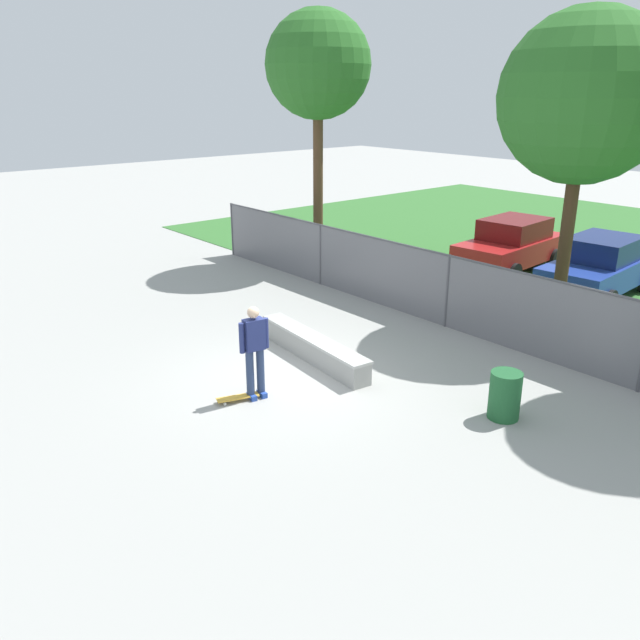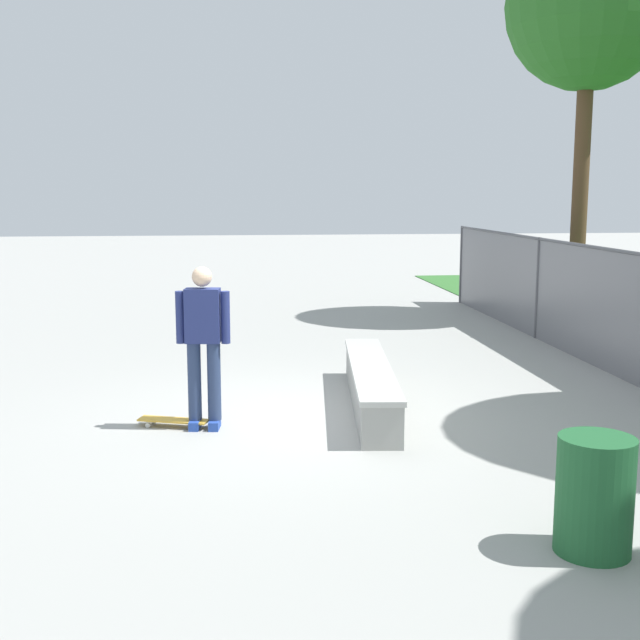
% 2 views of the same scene
% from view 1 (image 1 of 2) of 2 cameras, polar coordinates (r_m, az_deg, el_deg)
% --- Properties ---
extents(ground_plane, '(80.00, 80.00, 0.00)m').
position_cam_1_polar(ground_plane, '(13.12, -2.90, -5.35)').
color(ground_plane, '#9E9E99').
extents(grass_strip, '(31.14, 20.00, 0.02)m').
position_cam_1_polar(grass_strip, '(24.91, 26.23, 4.83)').
color(grass_strip, '#336B2D').
rests_on(grass_strip, ground).
extents(concrete_ledge, '(3.59, 0.85, 0.52)m').
position_cam_1_polar(concrete_ledge, '(14.02, -0.60, -2.45)').
color(concrete_ledge, '#999993').
rests_on(concrete_ledge, ground).
extents(skateboarder, '(0.31, 0.60, 1.82)m').
position_cam_1_polar(skateboarder, '(12.09, -5.79, -2.48)').
color(skateboarder, '#2647A5').
rests_on(skateboarder, ground).
extents(skateboard, '(0.44, 0.82, 0.09)m').
position_cam_1_polar(skateboard, '(12.36, -7.24, -6.78)').
color(skateboard, gold).
rests_on(skateboard, ground).
extents(chainlink_fence, '(19.21, 0.07, 1.82)m').
position_cam_1_polar(chainlink_fence, '(16.01, 11.16, 2.79)').
color(chainlink_fence, '#4C4C51').
rests_on(chainlink_fence, ground).
extents(tree_near_left, '(3.28, 3.28, 7.88)m').
position_cam_1_polar(tree_near_left, '(21.33, -0.18, 21.43)').
color(tree_near_left, '#513823').
rests_on(tree_near_left, ground).
extents(tree_near_right, '(3.88, 3.88, 7.31)m').
position_cam_1_polar(tree_near_right, '(16.44, 22.25, 17.62)').
color(tree_near_right, '#47301E').
rests_on(tree_near_right, ground).
extents(car_red, '(2.28, 4.33, 1.66)m').
position_cam_1_polar(car_red, '(21.73, 16.50, 6.39)').
color(car_red, '#B21E1E').
rests_on(car_red, ground).
extents(car_blue, '(2.28, 4.33, 1.66)m').
position_cam_1_polar(car_blue, '(19.86, 23.37, 4.36)').
color(car_blue, '#233D9E').
rests_on(car_blue, ground).
extents(trash_bin, '(0.56, 0.56, 0.88)m').
position_cam_1_polar(trash_bin, '(11.98, 15.96, -6.39)').
color(trash_bin, '#1E592D').
rests_on(trash_bin, ground).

